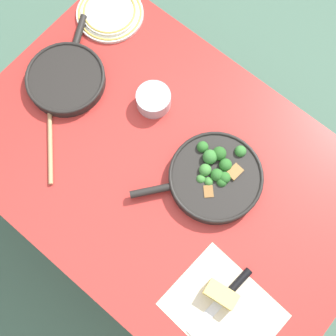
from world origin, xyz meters
TOP-DOWN VIEW (x-y plane):
  - ground_plane at (0.00, 0.00)m, footprint 14.00×14.00m
  - dining_table_red at (0.00, 0.00)m, footprint 1.34×0.91m
  - skillet_broccoli at (0.13, 0.07)m, footprint 0.33×0.37m
  - skillet_eggs at (-0.47, 0.02)m, footprint 0.27×0.36m
  - wooden_spoon at (-0.42, -0.12)m, footprint 0.28×0.28m
  - parchment_sheet at (0.40, -0.23)m, footprint 0.33×0.27m
  - grater_knife at (0.39, -0.18)m, footprint 0.05×0.26m
  - cheese_block at (0.37, -0.20)m, footprint 0.10×0.06m
  - dinner_plate_stack at (-0.54, 0.32)m, footprint 0.24×0.24m
  - prep_bowl_steel at (-0.19, 0.15)m, footprint 0.12×0.12m

SIDE VIEW (x-z plane):
  - ground_plane at x=0.00m, z-range 0.00..0.00m
  - dining_table_red at x=0.00m, z-range 0.29..1.03m
  - parchment_sheet at x=0.40m, z-range 0.74..0.74m
  - wooden_spoon at x=-0.42m, z-range 0.73..0.75m
  - grater_knife at x=0.39m, z-range 0.73..0.76m
  - dinner_plate_stack at x=-0.54m, z-range 0.73..0.76m
  - skillet_eggs at x=-0.47m, z-range 0.74..0.78m
  - cheese_block at x=0.37m, z-range 0.74..0.79m
  - skillet_broccoli at x=0.13m, z-range 0.73..0.80m
  - prep_bowl_steel at x=-0.19m, z-range 0.74..0.79m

